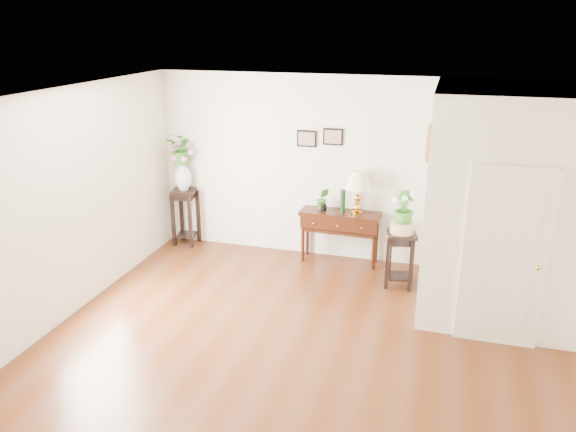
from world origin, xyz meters
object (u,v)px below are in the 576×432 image
at_px(console_table, 340,237).
at_px(plant_stand_a, 186,217).
at_px(plant_stand_b, 400,259).
at_px(table_lamp, 358,191).

distance_m(console_table, plant_stand_a, 2.58).
bearing_deg(plant_stand_b, table_lamp, 140.69).
relative_size(table_lamp, plant_stand_a, 0.70).
distance_m(console_table, table_lamp, 0.79).
bearing_deg(plant_stand_a, plant_stand_b, -9.82).
relative_size(console_table, plant_stand_b, 1.51).
xyz_separation_m(table_lamp, plant_stand_a, (-2.83, 0.03, -0.68)).
height_order(plant_stand_a, plant_stand_b, plant_stand_a).
bearing_deg(console_table, table_lamp, 2.12).
distance_m(plant_stand_a, plant_stand_b, 3.60).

